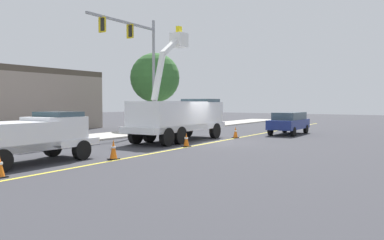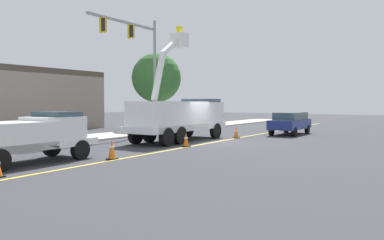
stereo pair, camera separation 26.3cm
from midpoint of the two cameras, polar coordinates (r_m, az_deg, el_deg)
name	(u,v)px [view 1 (the left image)]	position (r m, az deg, el deg)	size (l,w,h in m)	color
ground	(214,142)	(24.12, 2.97, -3.25)	(120.00, 120.00, 0.00)	#38383D
sidewalk_far_side	(114,135)	(29.04, -11.59, -2.18)	(60.00, 3.60, 0.12)	#B2ADA3
lane_centre_stripe	(214,142)	(24.12, 2.97, -3.24)	(50.00, 0.16, 0.01)	yellow
utility_bucket_truck	(179,115)	(24.82, -2.17, 0.66)	(8.36, 3.07, 7.44)	white
service_pickup_truck	(29,136)	(16.94, -23.17, -2.16)	(5.73, 2.50, 2.06)	white
passing_minivan	(289,122)	(30.69, 13.76, -0.24)	(4.92, 2.23, 1.69)	navy
traffic_cone_leading	(0,166)	(14.35, -26.79, -6.07)	(0.40, 0.40, 0.76)	black
traffic_cone_mid_front	(113,150)	(17.19, -11.84, -4.26)	(0.40, 0.40, 0.86)	black
traffic_cone_mid_rear	(186,140)	(21.64, -1.18, -2.93)	(0.40, 0.40, 0.76)	black
traffic_cone_trailing	(236,132)	(27.00, 6.10, -1.81)	(0.40, 0.40, 0.79)	black
traffic_signal_mast	(138,53)	(29.65, -8.16, 9.65)	(7.07, 0.79, 8.85)	gray
street_tree_right	(155,78)	(34.96, -5.65, 6.16)	(4.38, 4.38, 6.83)	brown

